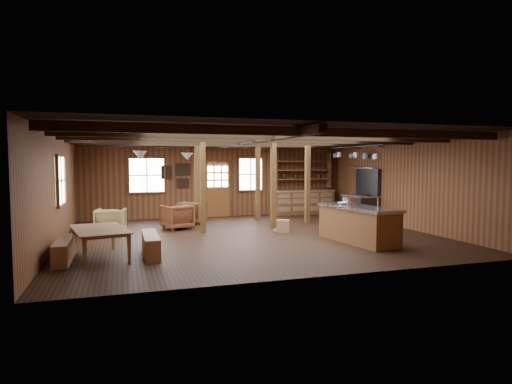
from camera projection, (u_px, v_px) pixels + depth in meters
room at (252, 186)px, 11.93m from camera, size 10.04×9.04×2.84m
ceiling_joists at (250, 140)px, 12.01m from camera, size 9.80×8.82×0.18m
timber_posts at (249, 183)px, 14.07m from camera, size 3.95×2.35×2.80m
back_door at (218, 194)px, 16.21m from camera, size 1.02×0.08×2.15m
window_back_left at (147, 175)px, 15.39m from camera, size 1.32×0.06×1.32m
window_back_right at (250, 174)px, 16.55m from camera, size 1.02×0.06×1.32m
window_left at (60, 181)px, 10.91m from camera, size 0.14×1.24×1.32m
notice_boards at (178, 174)px, 15.71m from camera, size 1.08×0.03×0.90m
back_counter at (303, 199)px, 17.01m from camera, size 2.55×0.60×2.45m
pendant_lamps at (166, 156)px, 12.15m from camera, size 1.86×2.36×0.66m
pot_rack at (355, 155)px, 13.18m from camera, size 0.44×3.00×0.41m
kitchen_island at (358, 224)px, 11.05m from camera, size 1.18×2.59×1.20m
step_stool at (283, 226)px, 12.62m from camera, size 0.50×0.44×0.37m
commercial_range at (361, 203)px, 15.23m from camera, size 0.79×1.53×1.89m
dining_table at (102, 243)px, 9.20m from camera, size 1.39×2.02×0.65m
bench_wall at (64, 250)px, 8.98m from camera, size 0.30×1.63×0.45m
bench_aisle at (151, 245)px, 9.51m from camera, size 0.32×1.71×0.47m
armchair_a at (177, 217)px, 13.24m from camera, size 1.04×1.06×0.76m
armchair_b at (192, 213)px, 14.42m from camera, size 1.10×1.11×0.75m
armchair_c at (111, 221)px, 12.44m from camera, size 0.91×0.93×0.73m
counter_pot at (348, 200)px, 11.71m from camera, size 0.30×0.30×0.18m
bowl at (342, 203)px, 11.42m from camera, size 0.28×0.28×0.07m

